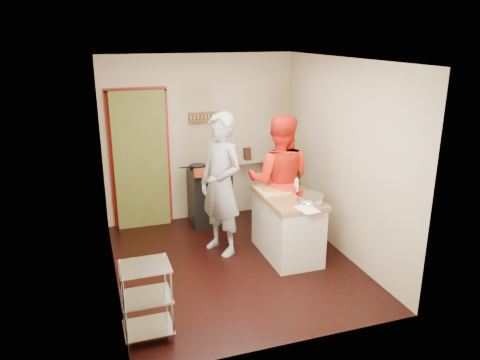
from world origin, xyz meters
name	(u,v)px	position (x,y,z in m)	size (l,w,h in m)	color
floor	(234,263)	(0.00, 0.00, 0.00)	(3.50, 3.50, 0.00)	black
back_wall	(160,152)	(-0.64, 1.78, 1.13)	(3.00, 0.44, 2.60)	tan
left_wall	(108,180)	(-1.50, 0.00, 1.30)	(0.04, 3.50, 2.60)	tan
right_wall	(342,158)	(1.50, 0.00, 1.30)	(0.04, 3.50, 2.60)	tan
ceiling	(234,59)	(0.00, 0.00, 2.61)	(3.00, 3.50, 0.02)	white
stove	(210,196)	(0.05, 1.42, 0.45)	(0.60, 0.63, 1.00)	black
wire_shelving	(146,298)	(-1.28, -1.20, 0.44)	(0.48, 0.40, 0.80)	silver
island	(287,223)	(0.76, 0.03, 0.46)	(0.67, 1.27, 1.17)	#BDB3A0
person_stripe	(221,185)	(-0.05, 0.41, 0.96)	(0.70, 0.46, 1.93)	#B1B1B6
person_red	(279,181)	(0.78, 0.41, 0.93)	(0.90, 0.70, 1.86)	red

